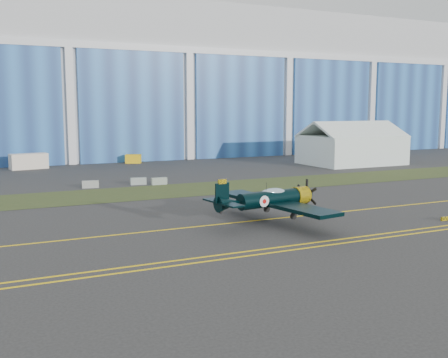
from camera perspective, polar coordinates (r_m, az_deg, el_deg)
name	(u,v)px	position (r m, az deg, el deg)	size (l,w,h in m)	color
ground	(163,217)	(47.73, -6.71, -4.11)	(260.00, 260.00, 0.00)	#333332
grass_median	(124,194)	(60.95, -10.88, -1.60)	(260.00, 10.00, 0.02)	#475128
hangar	(52,83)	(117.19, -18.19, 9.88)	(220.00, 45.70, 30.00)	silver
taxiway_centreline	(182,228)	(43.11, -4.59, -5.35)	(200.00, 0.20, 0.02)	yellow
edge_line_near	(233,258)	(34.66, 1.00, -8.58)	(80.00, 0.20, 0.02)	yellow
edge_line_far	(227,254)	(35.52, 0.28, -8.17)	(80.00, 0.20, 0.02)	yellow
guard_board_right	(446,218)	(49.83, 23.04, -3.97)	(1.20, 0.15, 0.35)	yellow
warbird	(269,199)	(44.33, 4.95, -2.18)	(13.05, 15.01, 4.02)	black
tent	(352,143)	(94.66, 13.72, 3.88)	(16.42, 12.11, 7.57)	white
shipping_container	(29,161)	(90.31, -20.48, 1.82)	(5.74, 2.30, 2.49)	#F5E6CD
tug	(133,159)	(95.03, -9.85, 2.18)	(2.67, 1.67, 1.56)	yellow
barrier_a	(90,184)	(66.46, -14.34, -0.57)	(2.00, 0.60, 0.90)	#969993
barrier_b	(138,181)	(68.04, -9.31, -0.24)	(2.00, 0.60, 0.90)	#8E9C96
barrier_c	(159,181)	(67.71, -7.08, -0.24)	(2.00, 0.60, 0.90)	gray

